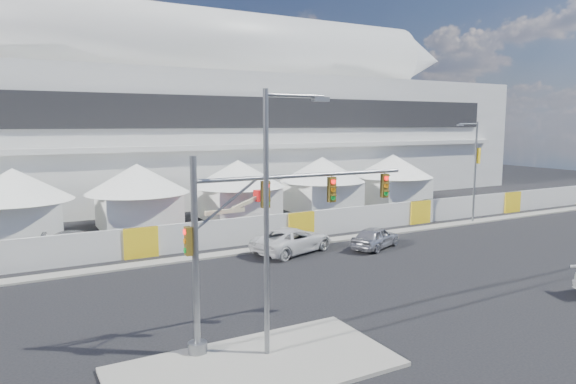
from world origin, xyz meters
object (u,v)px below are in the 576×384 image
traffic_mast (247,239)px  boom_lift (220,224)px  lot_car_c (77,240)px  streetlight_median (273,205)px  sedan_silver (375,237)px  lot_car_b (434,206)px  pickup_curb (293,240)px  streetlight_curb (474,165)px

traffic_mast → boom_lift: (6.44, 19.53, -3.37)m
lot_car_c → streetlight_median: 22.31m
sedan_silver → lot_car_b: (13.69, 8.32, 0.01)m
pickup_curb → lot_car_b: (19.31, 6.53, -0.06)m
lot_car_c → boom_lift: (10.41, -0.43, 0.23)m
streetlight_median → streetlight_curb: (27.19, 14.86, -0.60)m
lot_car_b → streetlight_median: 34.33m
streetlight_median → streetlight_curb: size_ratio=1.10×
streetlight_median → sedan_silver: bearing=39.6°
lot_car_b → lot_car_c: 32.04m
lot_car_b → boom_lift: boom_lift is taller
lot_car_c → pickup_curb: bearing=-113.8°
lot_car_b → traffic_mast: 33.78m
pickup_curb → boom_lift: size_ratio=0.94×
lot_car_c → streetlight_median: size_ratio=0.45×
sedan_silver → traffic_mast: 17.94m
boom_lift → lot_car_b: bearing=-8.6°
sedan_silver → pickup_curb: size_ratio=0.75×
lot_car_b → streetlight_curb: (-0.41, -4.96, 4.34)m
traffic_mast → streetlight_median: size_ratio=1.01×
traffic_mast → sedan_silver: bearing=35.4°
sedan_silver → streetlight_curb: (13.28, 3.36, 4.35)m
sedan_silver → boom_lift: bearing=16.5°
streetlight_median → boom_lift: 22.22m
pickup_curb → streetlight_median: streetlight_median is taller
streetlight_median → streetlight_curb: 30.99m
traffic_mast → lot_car_c: bearing=101.2°
lot_car_c → streetlight_curb: (31.60, -6.41, 4.49)m
pickup_curb → traffic_mast: 15.21m
sedan_silver → streetlight_median: bearing=105.8°
lot_car_c → boom_lift: bearing=-84.0°
lot_car_b → pickup_curb: bearing=102.5°
traffic_mast → streetlight_curb: (27.63, 13.56, 0.89)m
lot_car_b → streetlight_curb: streetlight_curb is taller
sedan_silver → streetlight_median: size_ratio=0.47×
lot_car_c → streetlight_curb: size_ratio=0.50×
boom_lift → traffic_mast: bearing=-114.1°
pickup_curb → traffic_mast: (-8.73, -11.99, 3.40)m
traffic_mast → pickup_curb: bearing=53.9°
lot_car_b → traffic_mast: size_ratio=0.47×
pickup_curb → boom_lift: 7.89m
lot_car_c → streetlight_curb: 32.55m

